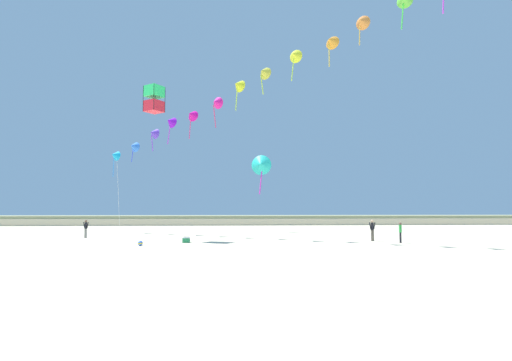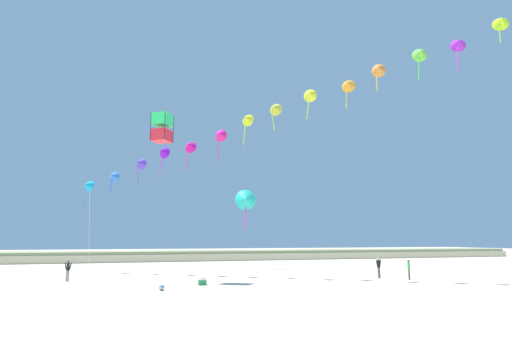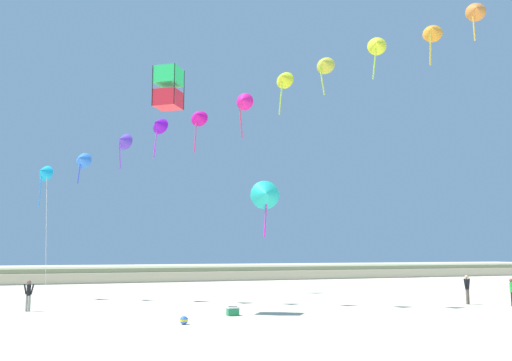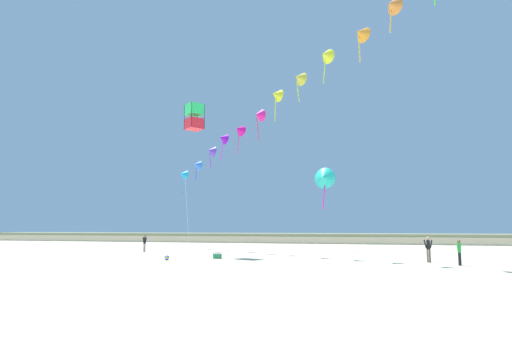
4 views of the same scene
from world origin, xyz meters
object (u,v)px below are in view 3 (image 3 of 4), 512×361
(person_near_left, at_px, (512,290))
(beach_cooler, at_px, (233,311))
(person_near_right, at_px, (29,293))
(person_mid_center, at_px, (467,287))
(large_kite_mid_trail, at_px, (265,194))
(beach_ball, at_px, (184,320))
(large_kite_low_lead, at_px, (168,88))

(person_near_left, xyz_separation_m, beach_cooler, (-16.60, 1.21, -0.71))
(person_near_left, xyz_separation_m, person_near_right, (-26.22, 6.73, 0.02))
(person_near_right, relative_size, person_mid_center, 0.94)
(large_kite_mid_trail, xyz_separation_m, beach_ball, (-9.82, -15.48, -7.40))
(beach_cooler, bearing_deg, large_kite_mid_trail, 62.48)
(large_kite_low_lead, xyz_separation_m, beach_ball, (0.06, -4.42, -11.71))
(person_near_left, relative_size, large_kite_mid_trail, 0.35)
(large_kite_low_lead, relative_size, large_kite_mid_trail, 0.49)
(large_kite_mid_trail, relative_size, beach_ball, 12.51)
(large_kite_mid_trail, bearing_deg, person_mid_center, -56.39)
(person_near_left, height_order, large_kite_mid_trail, large_kite_mid_trail)
(large_kite_low_lead, bearing_deg, person_near_right, 152.04)
(person_mid_center, bearing_deg, beach_ball, -170.35)
(large_kite_low_lead, xyz_separation_m, large_kite_mid_trail, (9.88, 11.06, -4.31))
(large_kite_mid_trail, bearing_deg, person_near_left, -55.64)
(person_near_right, distance_m, beach_ball, 10.34)
(person_near_right, bearing_deg, beach_ball, -50.05)
(large_kite_low_lead, relative_size, beach_ball, 6.11)
(person_near_left, bearing_deg, beach_cooler, 175.82)
(beach_ball, bearing_deg, person_near_right, 129.95)
(person_near_left, bearing_deg, person_mid_center, 128.97)
(person_near_right, height_order, person_mid_center, person_mid_center)
(large_kite_mid_trail, height_order, beach_ball, large_kite_mid_trail)
(person_mid_center, bearing_deg, large_kite_low_lead, 175.74)
(person_near_right, xyz_separation_m, person_mid_center, (24.68, -4.83, 0.06))
(person_near_right, height_order, large_kite_mid_trail, large_kite_mid_trail)
(person_near_left, height_order, person_near_right, person_near_right)
(person_near_left, bearing_deg, person_near_right, 165.61)
(person_mid_center, height_order, beach_cooler, person_mid_center)
(person_near_left, distance_m, large_kite_mid_trail, 18.57)
(person_mid_center, xyz_separation_m, beach_cooler, (-15.07, -0.68, -0.79))
(person_near_right, bearing_deg, beach_cooler, -29.84)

